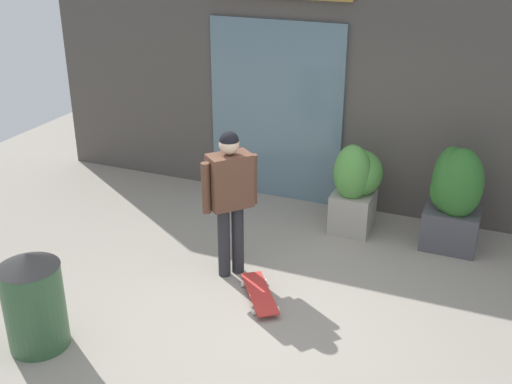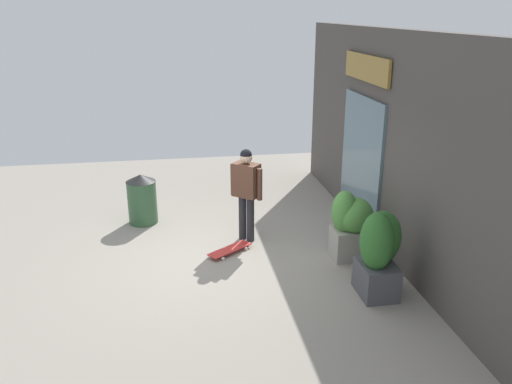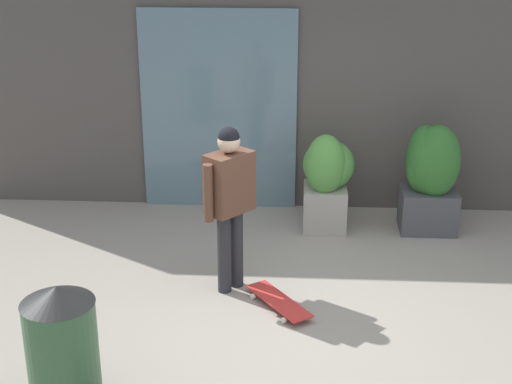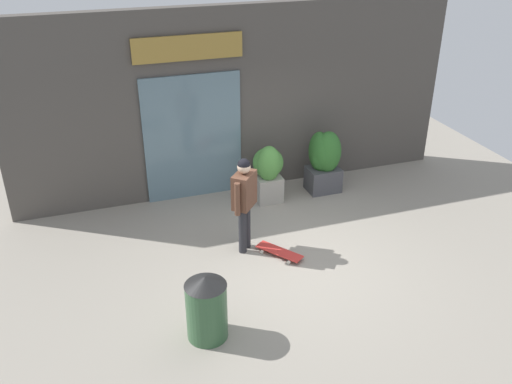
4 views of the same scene
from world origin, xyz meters
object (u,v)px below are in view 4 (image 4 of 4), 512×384
object	(u,v)px
skateboard	(279,252)
planter_box_right	(324,159)
planter_box_left	(268,170)
skateboarder	(244,196)
trash_bin	(207,307)

from	to	relation	value
skateboard	planter_box_right	xyz separation A→B (m)	(1.61, 1.85, 0.61)
skateboard	planter_box_left	size ratio (longest dim) A/B	0.69
skateboard	skateboarder	bearing A→B (deg)	-161.88
skateboard	planter_box_left	distance (m)	1.99
skateboard	planter_box_right	size ratio (longest dim) A/B	0.62
planter_box_left	planter_box_right	bearing A→B (deg)	-0.43
skateboarder	planter_box_right	distance (m)	2.59
planter_box_left	skateboard	bearing A→B (deg)	-104.23
skateboard	trash_bin	distance (m)	2.16
skateboarder	trash_bin	world-z (taller)	skateboarder
planter_box_left	trash_bin	distance (m)	3.88
skateboarder	trash_bin	distance (m)	2.15
skateboard	planter_box_left	xyz separation A→B (m)	(0.47, 1.86, 0.55)
planter_box_left	planter_box_right	world-z (taller)	planter_box_right
skateboarder	planter_box_left	world-z (taller)	skateboarder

